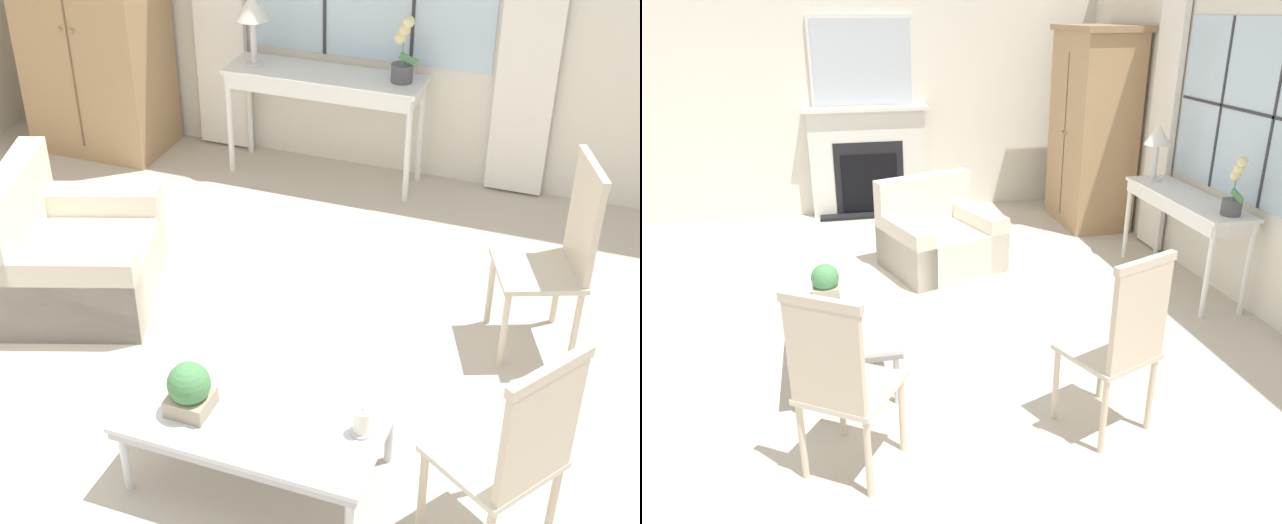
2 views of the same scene
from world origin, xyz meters
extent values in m
plane|color=#BCB2A3|center=(0.00, 0.00, 0.00)|extent=(14.00, 14.00, 0.00)
cube|color=silver|center=(0.00, 3.03, 1.40)|extent=(7.20, 0.06, 2.80)
cube|color=silver|center=(0.00, 3.00, 1.54)|extent=(1.80, 0.01, 1.39)
cube|color=#2D2D33|center=(-0.32, 2.99, 1.54)|extent=(0.02, 0.02, 1.39)
cube|color=#2D2D33|center=(0.32, 2.99, 1.54)|extent=(0.02, 0.02, 1.39)
cube|color=#2D2D33|center=(0.00, 2.99, 1.54)|extent=(1.80, 0.02, 0.02)
cube|color=white|center=(-1.14, 2.95, 1.21)|extent=(0.41, 0.06, 2.38)
cube|color=silver|center=(-3.03, 0.60, 1.40)|extent=(0.06, 7.20, 2.80)
cube|color=black|center=(-2.83, 0.23, 0.02)|extent=(0.34, 1.20, 0.04)
cube|color=silver|center=(-2.91, 0.23, 0.61)|extent=(0.18, 1.33, 1.21)
cube|color=silver|center=(-2.88, 0.23, 1.23)|extent=(0.24, 1.41, 0.04)
cube|color=black|center=(-2.81, 0.23, 0.39)|extent=(0.02, 0.64, 0.67)
cube|color=black|center=(-2.82, 0.23, 0.45)|extent=(0.01, 0.80, 0.83)
cube|color=silver|center=(-2.98, 0.23, 1.73)|extent=(0.04, 1.17, 0.99)
cube|color=silver|center=(-2.96, 0.23, 1.73)|extent=(0.01, 1.09, 0.91)
cube|color=tan|center=(-2.04, 2.63, 1.03)|extent=(1.00, 0.64, 2.07)
cube|color=#977752|center=(-2.04, 2.63, 2.10)|extent=(1.08, 0.70, 0.06)
cube|color=brown|center=(-2.04, 2.31, 0.99)|extent=(0.01, 0.01, 1.74)
sphere|color=#997F4C|center=(-2.09, 2.30, 1.03)|extent=(0.03, 0.03, 0.03)
sphere|color=#997F4C|center=(-1.99, 2.30, 1.03)|extent=(0.03, 0.03, 0.03)
cube|color=white|center=(-0.23, 2.73, 0.79)|extent=(1.44, 0.42, 0.03)
cube|color=white|center=(-0.23, 2.73, 0.72)|extent=(1.38, 0.41, 0.10)
cylinder|color=white|center=(-0.91, 2.56, 0.39)|extent=(0.04, 0.04, 0.77)
cylinder|color=white|center=(0.45, 2.56, 0.39)|extent=(0.04, 0.04, 0.77)
cylinder|color=white|center=(-0.91, 2.90, 0.39)|extent=(0.04, 0.04, 0.77)
cylinder|color=white|center=(0.45, 2.90, 0.39)|extent=(0.04, 0.04, 0.77)
cylinder|color=silver|center=(-0.75, 2.69, 0.81)|extent=(0.13, 0.13, 0.02)
cylinder|color=silver|center=(-0.75, 2.69, 0.98)|extent=(0.05, 0.05, 0.31)
cone|color=white|center=(-0.75, 2.69, 1.23)|extent=(0.24, 0.24, 0.19)
cylinder|color=#4C4C51|center=(0.32, 2.76, 0.86)|extent=(0.15, 0.15, 0.12)
cylinder|color=#47844C|center=(0.32, 2.76, 1.09)|extent=(0.01, 0.01, 0.32)
cube|color=#47844C|center=(0.37, 2.76, 0.97)|extent=(0.14, 0.02, 0.09)
sphere|color=beige|center=(0.30, 2.77, 1.11)|extent=(0.08, 0.08, 0.08)
sphere|color=beige|center=(0.32, 2.77, 1.16)|extent=(0.08, 0.08, 0.08)
sphere|color=beige|center=(0.35, 2.77, 1.22)|extent=(0.08, 0.08, 0.08)
cube|color=beige|center=(-1.02, 0.74, 0.19)|extent=(1.11, 1.19, 0.38)
cube|color=beige|center=(-1.34, 0.63, 0.60)|extent=(0.47, 0.96, 0.44)
cube|color=beige|center=(-1.15, 1.10, 0.26)|extent=(0.85, 0.47, 0.52)
cube|color=beige|center=(-0.89, 0.38, 0.26)|extent=(0.85, 0.47, 0.52)
cube|color=beige|center=(1.54, 1.20, 0.48)|extent=(0.57, 0.57, 0.03)
cube|color=beige|center=(1.73, 1.27, 0.78)|extent=(0.18, 0.39, 0.57)
cube|color=beige|center=(1.73, 1.27, 1.09)|extent=(0.20, 0.42, 0.05)
cylinder|color=beige|center=(1.43, 0.95, 0.23)|extent=(0.04, 0.04, 0.47)
cylinder|color=beige|center=(1.29, 1.31, 0.23)|extent=(0.04, 0.04, 0.47)
cylinder|color=beige|center=(1.79, 1.09, 0.23)|extent=(0.04, 0.04, 0.47)
cylinder|color=beige|center=(1.65, 1.45, 0.23)|extent=(0.04, 0.04, 0.47)
cube|color=beige|center=(1.58, -0.23, 0.47)|extent=(0.61, 0.61, 0.03)
cube|color=beige|center=(1.75, -0.34, 0.76)|extent=(0.25, 0.36, 0.54)
cube|color=beige|center=(1.75, -0.34, 1.05)|extent=(0.27, 0.38, 0.05)
cylinder|color=beige|center=(1.32, -0.28, 0.23)|extent=(0.04, 0.04, 0.46)
cylinder|color=beige|center=(1.53, 0.04, 0.23)|extent=(0.04, 0.04, 0.46)
cylinder|color=beige|center=(1.64, -0.49, 0.23)|extent=(0.04, 0.04, 0.46)
cylinder|color=beige|center=(1.85, -0.17, 0.23)|extent=(0.04, 0.04, 0.46)
cube|color=silver|center=(0.54, -0.23, 0.38)|extent=(1.16, 0.68, 0.03)
cube|color=#B1B3B8|center=(0.54, -0.23, 0.35)|extent=(1.14, 0.66, 0.04)
cylinder|color=silver|center=(0.01, -0.52, 0.18)|extent=(0.04, 0.04, 0.37)
cylinder|color=silver|center=(1.07, -0.52, 0.18)|extent=(0.04, 0.04, 0.37)
cylinder|color=silver|center=(0.01, 0.06, 0.18)|extent=(0.04, 0.04, 0.37)
cylinder|color=silver|center=(1.07, 0.06, 0.18)|extent=(0.04, 0.04, 0.37)
cube|color=tan|center=(0.27, -0.33, 0.44)|extent=(0.18, 0.18, 0.09)
sphere|color=#47844C|center=(0.27, -0.33, 0.54)|extent=(0.19, 0.19, 0.19)
cylinder|color=silver|center=(1.02, -0.20, 0.40)|extent=(0.10, 0.10, 0.01)
cylinder|color=white|center=(1.02, -0.20, 0.46)|extent=(0.07, 0.07, 0.11)
cylinder|color=black|center=(1.02, -0.20, 0.52)|extent=(0.00, 0.00, 0.01)
camera|label=1|loc=(1.83, -2.91, 3.08)|focal=50.00mm
camera|label=2|loc=(4.35, -0.26, 2.27)|focal=35.00mm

